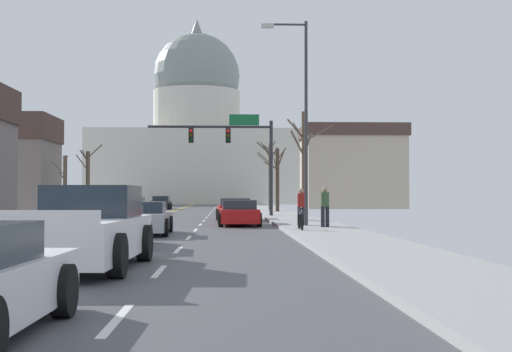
{
  "coord_description": "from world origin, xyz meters",
  "views": [
    {
      "loc": [
        4.79,
        -27.26,
        1.47
      ],
      "look_at": [
        7.14,
        29.45,
        2.96
      ],
      "focal_mm": 49.36,
      "sensor_mm": 36.0,
      "label": 1
    }
  ],
  "objects_px": {
    "signal_gantry": "(236,144)",
    "pedestrian_01": "(301,205)",
    "bicycle_parked": "(301,220)",
    "sedan_near_00": "(234,210)",
    "sedan_oncoming_01": "(109,205)",
    "pedestrian_00": "(325,205)",
    "sedan_oncoming_02": "(161,203)",
    "sedan_near_02": "(143,219)",
    "sedan_oncoming_00": "(131,207)",
    "sedan_near_03": "(111,227)",
    "pickup_truck_near_04": "(86,231)",
    "sedan_near_01": "(239,213)",
    "street_lamp_right": "(301,107)"
  },
  "relations": [
    {
      "from": "sedan_near_03",
      "to": "sedan_oncoming_00",
      "type": "bearing_deg",
      "value": 96.65
    },
    {
      "from": "pedestrian_00",
      "to": "pedestrian_01",
      "type": "distance_m",
      "value": 2.18
    },
    {
      "from": "street_lamp_right",
      "to": "sedan_oncoming_02",
      "type": "height_order",
      "value": "street_lamp_right"
    },
    {
      "from": "sedan_near_00",
      "to": "pickup_truck_near_04",
      "type": "relative_size",
      "value": 0.84
    },
    {
      "from": "sedan_oncoming_00",
      "to": "sedan_oncoming_02",
      "type": "height_order",
      "value": "sedan_oncoming_02"
    },
    {
      "from": "sedan_oncoming_00",
      "to": "sedan_oncoming_02",
      "type": "bearing_deg",
      "value": 89.78
    },
    {
      "from": "street_lamp_right",
      "to": "pickup_truck_near_04",
      "type": "height_order",
      "value": "street_lamp_right"
    },
    {
      "from": "signal_gantry",
      "to": "pickup_truck_near_04",
      "type": "height_order",
      "value": "signal_gantry"
    },
    {
      "from": "sedan_near_00",
      "to": "pedestrian_00",
      "type": "bearing_deg",
      "value": -72.36
    },
    {
      "from": "signal_gantry",
      "to": "street_lamp_right",
      "type": "distance_m",
      "value": 14.63
    },
    {
      "from": "sedan_near_02",
      "to": "sedan_oncoming_01",
      "type": "bearing_deg",
      "value": 101.41
    },
    {
      "from": "sedan_near_00",
      "to": "pedestrian_00",
      "type": "height_order",
      "value": "pedestrian_00"
    },
    {
      "from": "sedan_near_03",
      "to": "pedestrian_00",
      "type": "relative_size",
      "value": 2.75
    },
    {
      "from": "sedan_near_00",
      "to": "sedan_oncoming_02",
      "type": "relative_size",
      "value": 0.99
    },
    {
      "from": "sedan_oncoming_02",
      "to": "pedestrian_00",
      "type": "distance_m",
      "value": 43.11
    },
    {
      "from": "signal_gantry",
      "to": "sedan_oncoming_00",
      "type": "distance_m",
      "value": 9.48
    },
    {
      "from": "sedan_near_00",
      "to": "pedestrian_01",
      "type": "height_order",
      "value": "pedestrian_01"
    },
    {
      "from": "sedan_near_02",
      "to": "pickup_truck_near_04",
      "type": "xyz_separation_m",
      "value": [
        0.27,
        -11.79,
        0.16
      ]
    },
    {
      "from": "sedan_near_00",
      "to": "bicycle_parked",
      "type": "xyz_separation_m",
      "value": [
        2.37,
        -13.18,
        -0.11
      ]
    },
    {
      "from": "sedan_oncoming_00",
      "to": "sedan_oncoming_01",
      "type": "xyz_separation_m",
      "value": [
        -3.22,
        10.54,
        -0.03
      ]
    },
    {
      "from": "sedan_oncoming_01",
      "to": "sedan_near_01",
      "type": "bearing_deg",
      "value": -68.35
    },
    {
      "from": "signal_gantry",
      "to": "pedestrian_01",
      "type": "height_order",
      "value": "signal_gantry"
    },
    {
      "from": "pedestrian_00",
      "to": "sedan_oncoming_01",
      "type": "bearing_deg",
      "value": 114.11
    },
    {
      "from": "sedan_near_02",
      "to": "sedan_near_03",
      "type": "bearing_deg",
      "value": -91.26
    },
    {
      "from": "street_lamp_right",
      "to": "sedan_oncoming_00",
      "type": "height_order",
      "value": "street_lamp_right"
    },
    {
      "from": "sedan_near_02",
      "to": "bicycle_parked",
      "type": "height_order",
      "value": "sedan_near_02"
    },
    {
      "from": "sedan_oncoming_01",
      "to": "sedan_oncoming_02",
      "type": "height_order",
      "value": "sedan_oncoming_02"
    },
    {
      "from": "sedan_near_02",
      "to": "pedestrian_00",
      "type": "relative_size",
      "value": 2.8
    },
    {
      "from": "street_lamp_right",
      "to": "sedan_near_03",
      "type": "height_order",
      "value": "street_lamp_right"
    },
    {
      "from": "sedan_oncoming_00",
      "to": "pedestrian_01",
      "type": "height_order",
      "value": "pedestrian_01"
    },
    {
      "from": "pickup_truck_near_04",
      "to": "signal_gantry",
      "type": "bearing_deg",
      "value": 83.65
    },
    {
      "from": "sedan_near_03",
      "to": "bicycle_parked",
      "type": "xyz_separation_m",
      "value": [
        6.03,
        6.92,
        -0.07
      ]
    },
    {
      "from": "bicycle_parked",
      "to": "sedan_oncoming_01",
      "type": "bearing_deg",
      "value": 111.05
    },
    {
      "from": "street_lamp_right",
      "to": "sedan_near_01",
      "type": "distance_m",
      "value": 6.26
    },
    {
      "from": "sedan_near_02",
      "to": "pedestrian_00",
      "type": "distance_m",
      "value": 7.57
    },
    {
      "from": "sedan_near_03",
      "to": "sedan_oncoming_02",
      "type": "height_order",
      "value": "sedan_oncoming_02"
    },
    {
      "from": "signal_gantry",
      "to": "sedan_oncoming_01",
      "type": "bearing_deg",
      "value": 124.51
    },
    {
      "from": "pedestrian_00",
      "to": "sedan_oncoming_00",
      "type": "bearing_deg",
      "value": 117.48
    },
    {
      "from": "bicycle_parked",
      "to": "pickup_truck_near_04",
      "type": "bearing_deg",
      "value": -114.3
    },
    {
      "from": "signal_gantry",
      "to": "bicycle_parked",
      "type": "relative_size",
      "value": 4.47
    },
    {
      "from": "sedan_near_01",
      "to": "sedan_near_02",
      "type": "distance_m",
      "value": 8.16
    },
    {
      "from": "signal_gantry",
      "to": "sedan_oncoming_02",
      "type": "distance_m",
      "value": 27.18
    },
    {
      "from": "sedan_near_01",
      "to": "sedan_near_02",
      "type": "height_order",
      "value": "same"
    },
    {
      "from": "sedan_oncoming_00",
      "to": "bicycle_parked",
      "type": "height_order",
      "value": "sedan_oncoming_00"
    },
    {
      "from": "sedan_near_02",
      "to": "sedan_near_00",
      "type": "bearing_deg",
      "value": 75.72
    },
    {
      "from": "signal_gantry",
      "to": "sedan_near_03",
      "type": "bearing_deg",
      "value": -98.69
    },
    {
      "from": "sedan_near_00",
      "to": "sedan_oncoming_01",
      "type": "height_order",
      "value": "sedan_near_00"
    },
    {
      "from": "street_lamp_right",
      "to": "sedan_near_01",
      "type": "relative_size",
      "value": 1.9
    },
    {
      "from": "pickup_truck_near_04",
      "to": "pedestrian_00",
      "type": "relative_size",
      "value": 3.32
    },
    {
      "from": "sedan_near_00",
      "to": "pedestrian_00",
      "type": "xyz_separation_m",
      "value": [
        3.58,
        -11.26,
        0.45
      ]
    }
  ]
}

